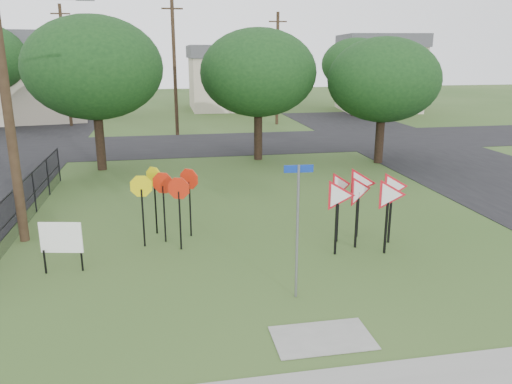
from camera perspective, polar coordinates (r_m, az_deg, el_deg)
ground at (r=12.59m, az=4.18°, el=-10.63°), size 140.00×140.00×0.00m
street_right at (r=26.29m, az=24.43°, el=2.06°), size 8.00×50.00×0.02m
street_far at (r=31.53m, az=-5.06°, el=5.48°), size 60.00×8.00×0.02m
curb_pad at (r=10.57m, az=7.60°, el=-16.20°), size 2.00×1.20×0.02m
street_name_sign at (r=11.36m, az=4.75°, el=-3.67°), size 0.66×0.06×3.19m
stop_sign_cluster at (r=15.06m, az=-10.30°, el=0.31°), size 2.02×1.88×2.18m
yield_sign_cluster at (r=14.77m, az=12.06°, el=-0.04°), size 2.87×1.73×2.24m
info_board at (r=13.87m, az=-21.38°, el=-5.04°), size 1.09×0.26×1.38m
utility_pole_main at (r=15.98m, az=-26.84°, el=12.77°), size 3.55×0.33×10.00m
far_pole_a at (r=34.92m, az=-9.29°, el=13.91°), size 1.40×0.24×9.00m
far_pole_b at (r=39.93m, az=2.45°, el=13.94°), size 1.40×0.24×8.50m
far_pole_c at (r=41.51m, az=-20.95°, el=13.37°), size 1.40×0.24×9.00m
fence_run at (r=18.39m, az=-24.80°, el=-0.87°), size 0.05×11.55×1.50m
house_left at (r=46.27m, az=-24.96°, el=11.91°), size 10.58×8.88×7.20m
house_mid at (r=51.42m, az=-2.87°, el=12.99°), size 8.40×8.40×6.20m
house_right at (r=51.39m, az=13.86°, el=13.13°), size 8.30×8.30×7.20m
tree_near_left at (r=25.09m, az=-18.06°, el=13.32°), size 6.40×6.40×7.27m
tree_near_mid at (r=26.38m, az=0.26°, el=13.46°), size 6.00×6.00×6.80m
tree_near_right at (r=26.32m, az=14.37°, el=12.30°), size 5.60×5.60×6.33m
tree_far_right at (r=46.13m, az=11.33°, el=14.13°), size 6.00×6.00×6.80m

